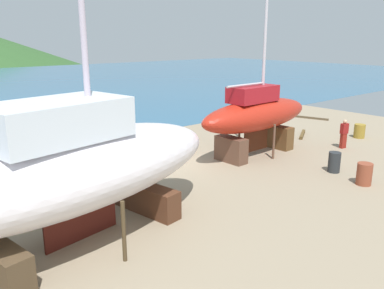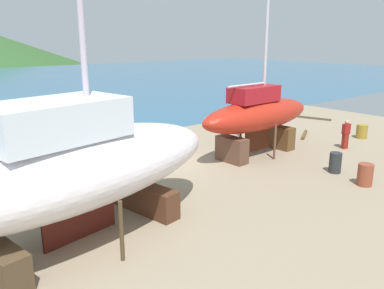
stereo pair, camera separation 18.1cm
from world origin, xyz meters
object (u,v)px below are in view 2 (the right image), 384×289
sailboat_far_slipway (258,115)px  barrel_rust_mid (140,155)px  sailboat_mid_port (75,167)px  barrel_rust_near (365,175)px  barrel_tipped_right (335,163)px  worker (346,134)px  barrel_rust_far (362,132)px  barrel_by_slipway (175,146)px  barrel_tipped_left (169,136)px

sailboat_far_slipway → barrel_rust_mid: size_ratio=16.58×
sailboat_mid_port → barrel_rust_near: bearing=-26.3°
barrel_rust_near → barrel_tipped_right: size_ratio=0.99×
sailboat_far_slipway → barrel_rust_near: size_ratio=13.37×
worker → barrel_rust_near: bearing=137.8°
worker → barrel_rust_far: worker is taller
barrel_by_slipway → barrel_rust_near: bearing=-70.4°
barrel_tipped_right → worker: bearing=24.6°
barrel_rust_mid → barrel_by_slipway: barrel_by_slipway is taller
sailboat_mid_port → barrel_rust_far: bearing=-7.1°
barrel_tipped_right → barrel_tipped_left: barrel_tipped_right is taller
worker → barrel_by_slipway: size_ratio=2.10×
barrel_tipped_left → sailboat_far_slipway: bearing=-64.1°
worker → barrel_rust_near: worker is taller
worker → barrel_by_slipway: 9.52m
barrel_rust_near → barrel_tipped_left: barrel_rust_near is taller
sailboat_mid_port → barrel_rust_far: size_ratio=19.97×
sailboat_far_slipway → barrel_rust_near: sailboat_far_slipway is taller
sailboat_mid_port → barrel_rust_mid: sailboat_mid_port is taller
sailboat_far_slipway → worker: bearing=-28.5°
barrel_rust_far → barrel_tipped_right: size_ratio=0.90×
barrel_tipped_left → barrel_by_slipway: 1.89m
sailboat_mid_port → barrel_by_slipway: 9.97m
sailboat_far_slipway → barrel_rust_mid: sailboat_far_slipway is taller
barrel_rust_near → barrel_by_slipway: size_ratio=1.20×
barrel_rust_near → barrel_rust_far: barrel_rust_near is taller
worker → barrel_by_slipway: (-7.85, 5.36, -0.46)m
barrel_rust_far → barrel_by_slipway: size_ratio=1.09×
sailboat_far_slipway → barrel_rust_far: (7.69, -1.78, -1.70)m
sailboat_mid_port → barrel_rust_near: 11.80m
sailboat_far_slipway → sailboat_mid_port: 11.43m
barrel_rust_mid → sailboat_mid_port: bearing=-136.0°
sailboat_far_slipway → sailboat_mid_port: size_ratio=0.74×
barrel_rust_near → barrel_tipped_right: (0.51, 1.69, 0.01)m
barrel_rust_near → barrel_by_slipway: 9.51m
barrel_rust_near → barrel_by_slipway: (-3.20, 8.95, -0.08)m
sailboat_mid_port → barrel_rust_far: 18.92m
sailboat_far_slipway → worker: 5.43m
worker → barrel_tipped_right: bearing=124.8°
barrel_rust_far → barrel_rust_mid: barrel_rust_far is taller
sailboat_far_slipway → barrel_tipped_right: size_ratio=13.21×
barrel_rust_far → barrel_rust_mid: 13.94m
barrel_rust_far → sailboat_mid_port: bearing=-177.3°
barrel_rust_far → barrel_rust_mid: bearing=161.0°
barrel_rust_far → barrel_tipped_left: size_ratio=0.95×
barrel_rust_near → barrel_rust_mid: (-5.55, 8.73, -0.09)m
barrel_rust_near → barrel_tipped_left: (-2.33, 10.63, -0.02)m
barrel_tipped_right → barrel_tipped_left: size_ratio=1.05×
worker → barrel_rust_near: size_ratio=1.74×
barrel_tipped_right → barrel_tipped_left: 9.38m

